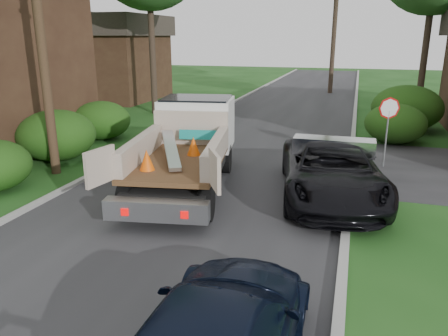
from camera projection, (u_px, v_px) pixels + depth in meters
ground at (130, 268)px, 8.76m from camera, size 120.00×120.00×0.00m
road at (248, 149)px, 17.93m from camera, size 8.00×90.00×0.02m
curb_left at (157, 141)px, 19.04m from camera, size 0.20×90.00×0.12m
curb_right at (352, 156)px, 16.78m from camera, size 0.20×90.00×0.12m
stop_sign at (388, 117)px, 15.06m from camera, size 0.71×0.32×2.48m
utility_pole at (38, 12)px, 13.34m from camera, size 2.42×1.25×10.00m
house_left_far at (108, 56)px, 31.77m from camera, size 7.56×7.56×6.00m
hedge_left_b at (57, 135)px, 16.24m from camera, size 2.86×2.86×1.87m
hedge_left_c at (101, 120)px, 19.56m from camera, size 2.60×2.60×1.70m
hedge_right_a at (395, 124)px, 18.83m from camera, size 2.60×2.60×1.70m
hedge_right_b at (407, 108)px, 21.31m from camera, size 3.38×3.38×2.21m
flatbed_truck at (190, 139)px, 13.80m from camera, size 3.81×6.96×2.50m
black_pickup at (331, 170)px, 12.41m from camera, size 3.65×6.20×1.62m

